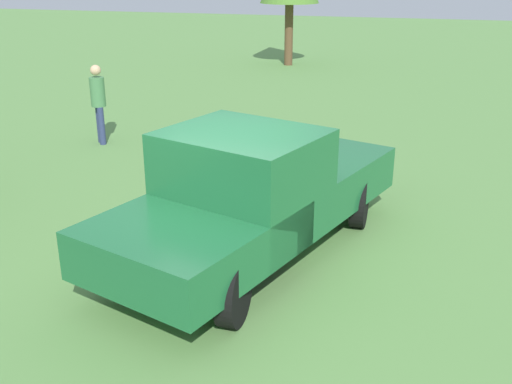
# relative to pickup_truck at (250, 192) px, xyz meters

# --- Properties ---
(ground_plane) EXTENTS (80.00, 80.00, 0.00)m
(ground_plane) POSITION_rel_pickup_truck_xyz_m (0.25, -0.24, -0.95)
(ground_plane) COLOR #5B8C47
(pickup_truck) EXTENTS (5.44, 3.41, 1.82)m
(pickup_truck) POSITION_rel_pickup_truck_xyz_m (0.00, 0.00, 0.00)
(pickup_truck) COLOR black
(pickup_truck) RESTS_ON ground_plane
(person_bystander) EXTENTS (0.45, 0.45, 1.76)m
(person_bystander) POSITION_rel_pickup_truck_xyz_m (-4.38, -4.83, 0.05)
(person_bystander) COLOR navy
(person_bystander) RESTS_ON ground_plane
(traffic_cone) EXTENTS (0.32, 0.32, 0.55)m
(traffic_cone) POSITION_rel_pickup_truck_xyz_m (-3.80, -0.08, -0.67)
(traffic_cone) COLOR orange
(traffic_cone) RESTS_ON ground_plane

